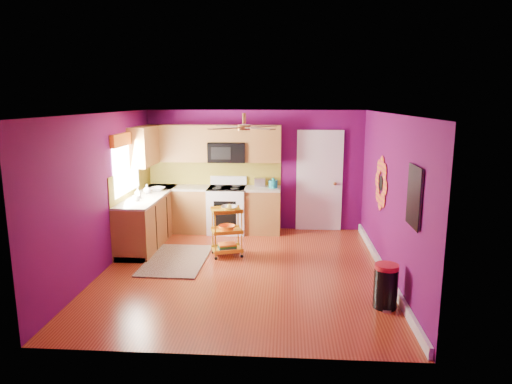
{
  "coord_description": "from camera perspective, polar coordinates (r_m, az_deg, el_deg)",
  "views": [
    {
      "loc": [
        0.67,
        -6.93,
        2.71
      ],
      "look_at": [
        0.17,
        0.4,
        1.21
      ],
      "focal_mm": 32.0,
      "sensor_mm": 36.0,
      "label": 1
    }
  ],
  "objects": [
    {
      "name": "shag_rug",
      "position": [
        8.0,
        -9.91,
        -8.38
      ],
      "size": [
        1.02,
        1.64,
        0.02
      ],
      "primitive_type": "cube",
      "rotation": [
        0.0,
        0.0,
        -0.02
      ],
      "color": "black",
      "rests_on": "ground"
    },
    {
      "name": "upper_cabinetry",
      "position": [
        9.35,
        -7.97,
        5.8
      ],
      "size": [
        2.8,
        2.3,
        1.26
      ],
      "color": "brown",
      "rests_on": "ground"
    },
    {
      "name": "ground",
      "position": [
        7.47,
        -1.55,
        -9.76
      ],
      "size": [
        5.0,
        5.0,
        0.0
      ],
      "primitive_type": "plane",
      "color": "maroon",
      "rests_on": "ground"
    },
    {
      "name": "counter_dish",
      "position": [
        9.2,
        -12.22,
        0.37
      ],
      "size": [
        0.28,
        0.28,
        0.07
      ],
      "primitive_type": "imported",
      "color": "white",
      "rests_on": "lower_cabinets"
    },
    {
      "name": "soap_bottle_b",
      "position": [
        8.95,
        -13.47,
        0.36
      ],
      "size": [
        0.14,
        0.14,
        0.18
      ],
      "primitive_type": "imported",
      "color": "white",
      "rests_on": "lower_cabinets"
    },
    {
      "name": "panel_door",
      "position": [
        9.57,
        7.92,
        1.25
      ],
      "size": [
        0.95,
        0.11,
        2.15
      ],
      "color": "white",
      "rests_on": "ground"
    },
    {
      "name": "lower_cabinets",
      "position": [
        9.26,
        -8.82,
        -2.86
      ],
      "size": [
        2.81,
        2.31,
        0.94
      ],
      "color": "brown",
      "rests_on": "ground"
    },
    {
      "name": "teal_kettle",
      "position": [
        9.27,
        2.16,
        1.02
      ],
      "size": [
        0.18,
        0.18,
        0.21
      ],
      "color": "#128087",
      "rests_on": "lower_cabinets"
    },
    {
      "name": "rolling_cart",
      "position": [
        8.0,
        -3.59,
        -4.71
      ],
      "size": [
        0.61,
        0.51,
        0.93
      ],
      "color": "gold",
      "rests_on": "ground"
    },
    {
      "name": "soap_bottle_a",
      "position": [
        8.56,
        -14.53,
        -0.12
      ],
      "size": [
        0.09,
        0.09,
        0.2
      ],
      "primitive_type": "imported",
      "color": "#EA3F72",
      "rests_on": "lower_cabinets"
    },
    {
      "name": "counter_cup",
      "position": [
        8.35,
        -14.72,
        -0.76
      ],
      "size": [
        0.13,
        0.13,
        0.1
      ],
      "primitive_type": "imported",
      "color": "white",
      "rests_on": "lower_cabinets"
    },
    {
      "name": "electric_range",
      "position": [
        9.45,
        -3.64,
        -2.15
      ],
      "size": [
        0.76,
        0.66,
        1.13
      ],
      "color": "white",
      "rests_on": "ground"
    },
    {
      "name": "room_envelope",
      "position": [
        7.04,
        -1.4,
        2.71
      ],
      "size": [
        4.54,
        5.04,
        2.52
      ],
      "color": "#590A4F",
      "rests_on": "ground"
    },
    {
      "name": "toaster",
      "position": [
        9.39,
        0.49,
        1.2
      ],
      "size": [
        0.22,
        0.15,
        0.18
      ],
      "primitive_type": "cube",
      "color": "beige",
      "rests_on": "lower_cabinets"
    },
    {
      "name": "left_window",
      "position": [
        8.54,
        -15.95,
        4.53
      ],
      "size": [
        0.08,
        1.35,
        1.08
      ],
      "color": "white",
      "rests_on": "ground"
    },
    {
      "name": "right_wall_art",
      "position": [
        6.89,
        16.89,
        0.42
      ],
      "size": [
        0.04,
        2.74,
        1.04
      ],
      "color": "black",
      "rests_on": "ground"
    },
    {
      "name": "trash_can",
      "position": [
        6.36,
        15.9,
        -11.24
      ],
      "size": [
        0.37,
        0.38,
        0.6
      ],
      "color": "black",
      "rests_on": "ground"
    },
    {
      "name": "ceiling_fan",
      "position": [
        7.17,
        -1.5,
        8.16
      ],
      "size": [
        1.01,
        1.01,
        0.26
      ],
      "color": "#BF8C3F",
      "rests_on": "ground"
    }
  ]
}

